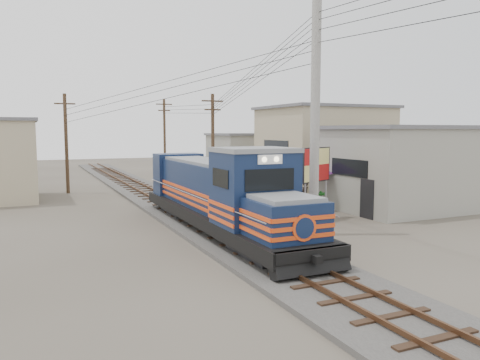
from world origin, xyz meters
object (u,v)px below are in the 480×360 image
locomotive (220,196)px  billboard (316,167)px  vendor (304,196)px  market_umbrella (313,168)px

locomotive → billboard: (5.41, 0.76, 1.05)m
locomotive → vendor: bearing=25.2°
locomotive → vendor: size_ratio=8.38×
locomotive → vendor: (6.07, 2.85, -0.74)m
billboard → market_umbrella: (1.68, 2.90, -0.35)m
market_umbrella → vendor: (-1.02, -0.81, -1.44)m
locomotive → market_umbrella: 8.01m
market_umbrella → billboard: bearing=-120.1°
market_umbrella → vendor: size_ratio=1.66×
market_umbrella → vendor: 1.94m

